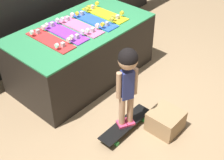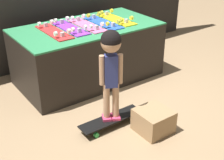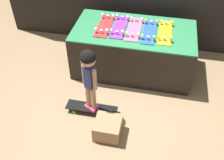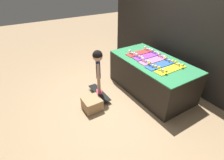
{
  "view_description": "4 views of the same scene",
  "coord_description": "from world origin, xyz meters",
  "px_view_note": "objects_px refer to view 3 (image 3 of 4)",
  "views": [
    {
      "loc": [
        -2.31,
        -1.89,
        2.56
      ],
      "look_at": [
        -0.24,
        -0.06,
        0.43
      ],
      "focal_mm": 50.0,
      "sensor_mm": 36.0,
      "label": 1
    },
    {
      "loc": [
        -1.97,
        -2.6,
        1.94
      ],
      "look_at": [
        -0.19,
        -0.12,
        0.36
      ],
      "focal_mm": 50.0,
      "sensor_mm": 36.0,
      "label": 2
    },
    {
      "loc": [
        0.37,
        -2.72,
        2.8
      ],
      "look_at": [
        -0.17,
        -0.14,
        0.41
      ],
      "focal_mm": 42.0,
      "sensor_mm": 36.0,
      "label": 3
    },
    {
      "loc": [
        2.33,
        -1.77,
        2.29
      ],
      "look_at": [
        -0.27,
        -0.16,
        0.4
      ],
      "focal_mm": 28.0,
      "sensor_mm": 36.0,
      "label": 4
    }
  ],
  "objects_px": {
    "skateboard_red_on_rack": "(105,25)",
    "storage_box": "(108,128)",
    "skateboard_blue_on_rack": "(149,31)",
    "child": "(89,70)",
    "skateboard_pink_on_rack": "(134,29)",
    "skateboard_yellow_on_rack": "(165,32)",
    "skateboard_on_floor": "(92,108)",
    "skateboard_purple_on_rack": "(120,26)"
  },
  "relations": [
    {
      "from": "skateboard_purple_on_rack",
      "to": "skateboard_pink_on_rack",
      "type": "relative_size",
      "value": 1.0
    },
    {
      "from": "skateboard_blue_on_rack",
      "to": "child",
      "type": "distance_m",
      "value": 1.23
    },
    {
      "from": "skateboard_blue_on_rack",
      "to": "skateboard_purple_on_rack",
      "type": "bearing_deg",
      "value": 173.76
    },
    {
      "from": "skateboard_red_on_rack",
      "to": "skateboard_yellow_on_rack",
      "type": "bearing_deg",
      "value": -0.66
    },
    {
      "from": "skateboard_on_floor",
      "to": "storage_box",
      "type": "height_order",
      "value": "storage_box"
    },
    {
      "from": "skateboard_blue_on_rack",
      "to": "skateboard_yellow_on_rack",
      "type": "bearing_deg",
      "value": 6.34
    },
    {
      "from": "skateboard_pink_on_rack",
      "to": "child",
      "type": "height_order",
      "value": "child"
    },
    {
      "from": "skateboard_red_on_rack",
      "to": "skateboard_pink_on_rack",
      "type": "bearing_deg",
      "value": -1.3
    },
    {
      "from": "skateboard_blue_on_rack",
      "to": "skateboard_on_floor",
      "type": "distance_m",
      "value": 1.4
    },
    {
      "from": "skateboard_purple_on_rack",
      "to": "skateboard_on_floor",
      "type": "relative_size",
      "value": 0.94
    },
    {
      "from": "skateboard_red_on_rack",
      "to": "storage_box",
      "type": "bearing_deg",
      "value": -75.85
    },
    {
      "from": "skateboard_red_on_rack",
      "to": "storage_box",
      "type": "height_order",
      "value": "skateboard_red_on_rack"
    },
    {
      "from": "skateboard_blue_on_rack",
      "to": "child",
      "type": "height_order",
      "value": "child"
    },
    {
      "from": "skateboard_yellow_on_rack",
      "to": "skateboard_on_floor",
      "type": "xyz_separation_m",
      "value": [
        -0.86,
        -1.08,
        -0.68
      ]
    },
    {
      "from": "child",
      "to": "storage_box",
      "type": "height_order",
      "value": "child"
    },
    {
      "from": "skateboard_purple_on_rack",
      "to": "skateboard_yellow_on_rack",
      "type": "distance_m",
      "value": 0.69
    },
    {
      "from": "child",
      "to": "skateboard_yellow_on_rack",
      "type": "bearing_deg",
      "value": 77.91
    },
    {
      "from": "skateboard_red_on_rack",
      "to": "skateboard_pink_on_rack",
      "type": "distance_m",
      "value": 0.46
    },
    {
      "from": "skateboard_yellow_on_rack",
      "to": "skateboard_on_floor",
      "type": "relative_size",
      "value": 0.94
    },
    {
      "from": "skateboard_blue_on_rack",
      "to": "skateboard_red_on_rack",
      "type": "bearing_deg",
      "value": 177.01
    },
    {
      "from": "skateboard_red_on_rack",
      "to": "skateboard_purple_on_rack",
      "type": "xyz_separation_m",
      "value": [
        0.23,
        0.01,
        0.0
      ]
    },
    {
      "from": "skateboard_pink_on_rack",
      "to": "skateboard_yellow_on_rack",
      "type": "xyz_separation_m",
      "value": [
        0.46,
        -0.0,
        0.0
      ]
    },
    {
      "from": "skateboard_red_on_rack",
      "to": "skateboard_on_floor",
      "type": "relative_size",
      "value": 0.94
    },
    {
      "from": "skateboard_on_floor",
      "to": "child",
      "type": "distance_m",
      "value": 0.69
    },
    {
      "from": "skateboard_blue_on_rack",
      "to": "storage_box",
      "type": "bearing_deg",
      "value": -103.46
    },
    {
      "from": "skateboard_red_on_rack",
      "to": "storage_box",
      "type": "distance_m",
      "value": 1.59
    },
    {
      "from": "skateboard_blue_on_rack",
      "to": "skateboard_yellow_on_rack",
      "type": "height_order",
      "value": "same"
    },
    {
      "from": "skateboard_purple_on_rack",
      "to": "skateboard_blue_on_rack",
      "type": "height_order",
      "value": "same"
    },
    {
      "from": "child",
      "to": "storage_box",
      "type": "distance_m",
      "value": 0.78
    },
    {
      "from": "storage_box",
      "to": "skateboard_blue_on_rack",
      "type": "bearing_deg",
      "value": 76.54
    },
    {
      "from": "skateboard_pink_on_rack",
      "to": "skateboard_blue_on_rack",
      "type": "bearing_deg",
      "value": -6.36
    },
    {
      "from": "skateboard_pink_on_rack",
      "to": "skateboard_blue_on_rack",
      "type": "height_order",
      "value": "same"
    },
    {
      "from": "skateboard_yellow_on_rack",
      "to": "skateboard_blue_on_rack",
      "type": "bearing_deg",
      "value": -173.66
    },
    {
      "from": "skateboard_red_on_rack",
      "to": "storage_box",
      "type": "xyz_separation_m",
      "value": [
        0.36,
        -1.41,
        -0.63
      ]
    },
    {
      "from": "skateboard_on_floor",
      "to": "skateboard_blue_on_rack",
      "type": "bearing_deg",
      "value": 59.2
    },
    {
      "from": "skateboard_pink_on_rack",
      "to": "skateboard_yellow_on_rack",
      "type": "distance_m",
      "value": 0.46
    },
    {
      "from": "child",
      "to": "skateboard_pink_on_rack",
      "type": "bearing_deg",
      "value": 95.98
    },
    {
      "from": "skateboard_red_on_rack",
      "to": "skateboard_purple_on_rack",
      "type": "bearing_deg",
      "value": 3.53
    },
    {
      "from": "skateboard_purple_on_rack",
      "to": "skateboard_blue_on_rack",
      "type": "bearing_deg",
      "value": -6.24
    },
    {
      "from": "skateboard_red_on_rack",
      "to": "skateboard_blue_on_rack",
      "type": "distance_m",
      "value": 0.69
    },
    {
      "from": "skateboard_on_floor",
      "to": "storage_box",
      "type": "relative_size",
      "value": 2.15
    },
    {
      "from": "skateboard_blue_on_rack",
      "to": "storage_box",
      "type": "xyz_separation_m",
      "value": [
        -0.33,
        -1.38,
        -0.63
      ]
    }
  ]
}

